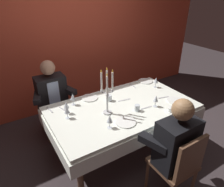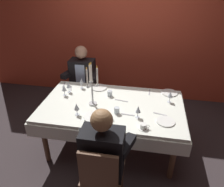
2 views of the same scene
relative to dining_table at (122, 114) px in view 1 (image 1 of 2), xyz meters
name	(u,v)px [view 1 (image 1 of 2)]	position (x,y,z in m)	size (l,w,h in m)	color
ground_plane	(121,148)	(0.00, 0.00, -0.62)	(12.00, 12.00, 0.00)	#372E30
back_wall	(71,36)	(0.00, 1.66, 0.73)	(6.00, 0.12, 2.70)	#C1432C
dining_table	(122,114)	(0.00, 0.00, 0.00)	(1.94, 1.14, 0.74)	white
candelabra	(107,94)	(-0.25, -0.04, 0.39)	(0.15, 0.17, 0.60)	silver
dinner_plate_0	(146,81)	(0.78, 0.45, 0.13)	(0.24, 0.24, 0.01)	white
dinner_plate_1	(90,98)	(-0.28, 0.42, 0.13)	(0.23, 0.23, 0.01)	white
dinner_plate_2	(175,100)	(0.70, -0.27, 0.13)	(0.22, 0.22, 0.01)	white
dinner_plate_3	(125,122)	(-0.18, -0.32, 0.13)	(0.25, 0.25, 0.01)	white
wine_glass_0	(66,105)	(-0.68, 0.22, 0.23)	(0.07, 0.07, 0.16)	silver
wine_glass_1	(156,99)	(0.36, -0.23, 0.23)	(0.07, 0.07, 0.16)	silver
wine_glass_2	(156,81)	(0.76, 0.20, 0.23)	(0.07, 0.07, 0.16)	silver
wine_glass_3	(110,119)	(-0.38, -0.31, 0.23)	(0.07, 0.07, 0.16)	silver
wine_glass_4	(67,110)	(-0.72, 0.12, 0.23)	(0.07, 0.07, 0.16)	silver
wine_glass_5	(73,97)	(-0.54, 0.37, 0.23)	(0.07, 0.07, 0.16)	silver
water_tumbler_0	(109,98)	(-0.07, 0.22, 0.16)	(0.07, 0.07, 0.08)	silver
water_tumbler_1	(137,108)	(0.10, -0.19, 0.16)	(0.07, 0.07, 0.08)	silver
coffee_cup_0	(171,110)	(0.44, -0.43, 0.15)	(0.13, 0.12, 0.06)	white
knife_0	(124,100)	(0.11, 0.12, 0.12)	(0.19, 0.02, 0.01)	#B7B7BC
spoon_1	(133,86)	(0.49, 0.43, 0.12)	(0.17, 0.02, 0.01)	#B7B7BC
fork_2	(63,110)	(-0.70, 0.33, 0.12)	(0.17, 0.02, 0.01)	#B7B7BC
fork_3	(164,97)	(0.64, -0.12, 0.12)	(0.17, 0.02, 0.01)	#B7B7BC
fork_4	(146,108)	(0.24, -0.20, 0.12)	(0.17, 0.02, 0.01)	#B7B7BC
fork_5	(50,110)	(-0.85, 0.42, 0.12)	(0.17, 0.02, 0.01)	#B7B7BC
seated_diner_0	(51,93)	(-0.68, 0.89, 0.11)	(0.63, 0.48, 1.24)	brown
seated_diner_1	(177,143)	(0.07, -0.89, 0.11)	(0.63, 0.48, 1.24)	brown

